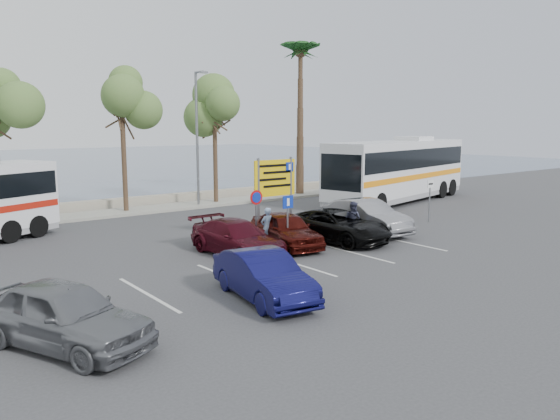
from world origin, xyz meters
TOP-DOWN VIEW (x-y plane):
  - ground at (0.00, 0.00)m, footprint 120.00×120.00m
  - kerb_strip at (0.00, 14.00)m, footprint 44.00×2.40m
  - seawall at (0.00, 16.00)m, footprint 48.00×0.80m
  - tree_mid at (-1.50, 14.00)m, footprint 3.20×3.20m
  - tree_right at (4.50, 14.00)m, footprint 3.20×3.20m
  - palm_tree at (11.50, 14.00)m, footprint 4.80×4.80m
  - street_lamp_right at (3.00, 13.52)m, footprint 0.45×1.15m
  - direction_sign at (1.00, 3.20)m, footprint 2.20×0.12m
  - sign_no_stop at (-0.60, 2.38)m, footprint 0.60×0.08m
  - sign_parking at (-0.20, 0.79)m, footprint 0.50×0.07m
  - sign_taxi at (9.80, 1.49)m, footprint 0.50×0.07m
  - lane_markings at (-1.14, -1.00)m, footprint 12.02×4.20m
  - coach_bus_right at (14.37, 7.42)m, footprint 13.94×5.74m
  - car_silver_a at (-10.14, -3.50)m, footprint 3.50×4.84m
  - car_blue at (-4.53, -3.50)m, footprint 2.13×4.42m
  - car_maroon at (-2.13, 1.50)m, footprint 2.11×4.76m
  - car_red at (0.27, 1.50)m, footprint 2.49×4.50m
  - suv_black at (2.67, 0.97)m, footprint 2.90×5.22m
  - car_silver_b at (5.07, 1.50)m, footprint 2.04×4.88m
  - pedestrian_near at (-0.39, 1.92)m, footprint 0.61×0.41m
  - pedestrian_far at (3.67, 1.00)m, footprint 0.76×0.91m

SIDE VIEW (x-z plane):
  - ground at x=0.00m, z-range 0.00..0.00m
  - lane_markings at x=-1.14m, z-range 0.00..0.01m
  - kerb_strip at x=0.00m, z-range 0.00..0.15m
  - seawall at x=0.00m, z-range 0.00..0.60m
  - car_maroon at x=-2.13m, z-range 0.00..1.36m
  - suv_black at x=2.67m, z-range 0.00..1.38m
  - car_blue at x=-4.53m, z-range 0.00..1.40m
  - car_red at x=0.27m, z-range 0.00..1.45m
  - car_silver_a at x=-10.14m, z-range 0.00..1.53m
  - car_silver_b at x=5.07m, z-range 0.00..1.57m
  - pedestrian_near at x=-0.39m, z-range 0.00..1.65m
  - pedestrian_far at x=3.67m, z-range 0.00..1.67m
  - sign_taxi at x=9.80m, z-range 0.32..2.52m
  - sign_parking at x=-0.20m, z-range 0.34..2.59m
  - sign_no_stop at x=-0.60m, z-range 0.40..2.75m
  - coach_bus_right at x=14.37m, z-range -0.15..4.10m
  - direction_sign at x=1.00m, z-range 0.63..4.23m
  - street_lamp_right at x=3.00m, z-range 0.59..8.60m
  - tree_right at x=4.50m, z-range 2.47..9.87m
  - tree_mid at x=-1.50m, z-range 2.65..10.65m
  - palm_tree at x=11.50m, z-range 4.27..15.47m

